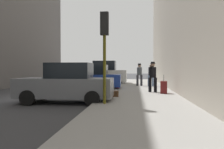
{
  "coord_description": "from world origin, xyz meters",
  "views": [
    {
      "loc": [
        5.7,
        -11.91,
        1.56
      ],
      "look_at": [
        3.89,
        7.68,
        1.05
      ],
      "focal_mm": 40.0,
      "sensor_mm": 36.0,
      "label": 1
    }
  ],
  "objects_px": {
    "parked_blue_sedan": "(92,78)",
    "rolling_suitcase": "(164,87)",
    "parked_white_van": "(103,74)",
    "pedestrian_with_beanie": "(139,73)",
    "parked_gray_coupe": "(66,84)",
    "traffic_light": "(105,38)",
    "duffel_bag": "(115,94)",
    "pedestrian_in_jeans": "(151,74)",
    "fire_hydrant": "(117,83)",
    "pedestrian_with_fedora": "(153,75)"
  },
  "relations": [
    {
      "from": "parked_blue_sedan",
      "to": "rolling_suitcase",
      "type": "height_order",
      "value": "parked_blue_sedan"
    },
    {
      "from": "parked_white_van",
      "to": "pedestrian_with_beanie",
      "type": "bearing_deg",
      "value": -47.37
    },
    {
      "from": "parked_gray_coupe",
      "to": "traffic_light",
      "type": "relative_size",
      "value": 1.17
    },
    {
      "from": "traffic_light",
      "to": "pedestrian_with_beanie",
      "type": "bearing_deg",
      "value": 81.4
    },
    {
      "from": "rolling_suitcase",
      "to": "parked_white_van",
      "type": "bearing_deg",
      "value": 115.8
    },
    {
      "from": "duffel_bag",
      "to": "rolling_suitcase",
      "type": "bearing_deg",
      "value": 34.72
    },
    {
      "from": "parked_white_van",
      "to": "pedestrian_in_jeans",
      "type": "height_order",
      "value": "parked_white_van"
    },
    {
      "from": "pedestrian_in_jeans",
      "to": "rolling_suitcase",
      "type": "xyz_separation_m",
      "value": [
        0.36,
        -5.45,
        -0.61
      ]
    },
    {
      "from": "fire_hydrant",
      "to": "rolling_suitcase",
      "type": "relative_size",
      "value": 0.68
    },
    {
      "from": "parked_white_van",
      "to": "fire_hydrant",
      "type": "height_order",
      "value": "parked_white_van"
    },
    {
      "from": "parked_gray_coupe",
      "to": "duffel_bag",
      "type": "relative_size",
      "value": 9.57
    },
    {
      "from": "pedestrian_in_jeans",
      "to": "pedestrian_with_fedora",
      "type": "bearing_deg",
      "value": -92.42
    },
    {
      "from": "fire_hydrant",
      "to": "rolling_suitcase",
      "type": "bearing_deg",
      "value": -48.09
    },
    {
      "from": "parked_white_van",
      "to": "pedestrian_in_jeans",
      "type": "bearing_deg",
      "value": -44.14
    },
    {
      "from": "fire_hydrant",
      "to": "traffic_light",
      "type": "bearing_deg",
      "value": -89.62
    },
    {
      "from": "traffic_light",
      "to": "pedestrian_with_fedora",
      "type": "distance_m",
      "value": 5.68
    },
    {
      "from": "parked_white_van",
      "to": "pedestrian_with_beanie",
      "type": "height_order",
      "value": "parked_white_van"
    },
    {
      "from": "pedestrian_with_beanie",
      "to": "pedestrian_in_jeans",
      "type": "xyz_separation_m",
      "value": [
        0.88,
        -0.46,
        -0.03
      ]
    },
    {
      "from": "traffic_light",
      "to": "pedestrian_with_beanie",
      "type": "xyz_separation_m",
      "value": [
        1.55,
        10.26,
        -1.62
      ]
    },
    {
      "from": "fire_hydrant",
      "to": "parked_blue_sedan",
      "type": "bearing_deg",
      "value": 177.83
    },
    {
      "from": "duffel_bag",
      "to": "parked_white_van",
      "type": "bearing_deg",
      "value": 100.32
    },
    {
      "from": "pedestrian_in_jeans",
      "to": "traffic_light",
      "type": "bearing_deg",
      "value": -103.96
    },
    {
      "from": "rolling_suitcase",
      "to": "traffic_light",
      "type": "bearing_deg",
      "value": -122.75
    },
    {
      "from": "pedestrian_with_beanie",
      "to": "duffel_bag",
      "type": "bearing_deg",
      "value": -99.81
    },
    {
      "from": "parked_white_van",
      "to": "rolling_suitcase",
      "type": "distance_m",
      "value": 10.69
    },
    {
      "from": "pedestrian_with_beanie",
      "to": "rolling_suitcase",
      "type": "xyz_separation_m",
      "value": [
        1.24,
        -5.91,
        -0.65
      ]
    },
    {
      "from": "parked_white_van",
      "to": "fire_hydrant",
      "type": "bearing_deg",
      "value": -74.36
    },
    {
      "from": "fire_hydrant",
      "to": "pedestrian_with_beanie",
      "type": "height_order",
      "value": "pedestrian_with_beanie"
    },
    {
      "from": "parked_gray_coupe",
      "to": "pedestrian_with_fedora",
      "type": "relative_size",
      "value": 2.37
    },
    {
      "from": "fire_hydrant",
      "to": "pedestrian_with_fedora",
      "type": "height_order",
      "value": "pedestrian_with_fedora"
    },
    {
      "from": "pedestrian_in_jeans",
      "to": "fire_hydrant",
      "type": "bearing_deg",
      "value": -137.43
    },
    {
      "from": "parked_blue_sedan",
      "to": "traffic_light",
      "type": "distance_m",
      "value": 8.03
    },
    {
      "from": "pedestrian_in_jeans",
      "to": "rolling_suitcase",
      "type": "bearing_deg",
      "value": -86.23
    },
    {
      "from": "parked_gray_coupe",
      "to": "duffel_bag",
      "type": "distance_m",
      "value": 2.58
    },
    {
      "from": "traffic_light",
      "to": "rolling_suitcase",
      "type": "distance_m",
      "value": 5.64
    },
    {
      "from": "parked_white_van",
      "to": "traffic_light",
      "type": "height_order",
      "value": "traffic_light"
    },
    {
      "from": "traffic_light",
      "to": "pedestrian_with_fedora",
      "type": "xyz_separation_m",
      "value": [
        2.23,
        4.96,
        -1.62
      ]
    },
    {
      "from": "pedestrian_in_jeans",
      "to": "parked_white_van",
      "type": "bearing_deg",
      "value": 135.86
    },
    {
      "from": "traffic_light",
      "to": "duffel_bag",
      "type": "bearing_deg",
      "value": 85.08
    },
    {
      "from": "parked_gray_coupe",
      "to": "pedestrian_with_beanie",
      "type": "bearing_deg",
      "value": 69.53
    },
    {
      "from": "parked_gray_coupe",
      "to": "pedestrian_in_jeans",
      "type": "xyz_separation_m",
      "value": [
        4.29,
        8.66,
        0.26
      ]
    },
    {
      "from": "rolling_suitcase",
      "to": "parked_gray_coupe",
      "type": "bearing_deg",
      "value": -145.36
    },
    {
      "from": "parked_blue_sedan",
      "to": "pedestrian_in_jeans",
      "type": "height_order",
      "value": "pedestrian_in_jeans"
    },
    {
      "from": "parked_white_van",
      "to": "rolling_suitcase",
      "type": "relative_size",
      "value": 4.44
    },
    {
      "from": "parked_blue_sedan",
      "to": "pedestrian_with_beanie",
      "type": "bearing_deg",
      "value": 38.17
    },
    {
      "from": "parked_gray_coupe",
      "to": "pedestrian_with_beanie",
      "type": "height_order",
      "value": "pedestrian_with_beanie"
    },
    {
      "from": "fire_hydrant",
      "to": "pedestrian_with_fedora",
      "type": "relative_size",
      "value": 0.4
    },
    {
      "from": "parked_gray_coupe",
      "to": "rolling_suitcase",
      "type": "bearing_deg",
      "value": 34.64
    },
    {
      "from": "duffel_bag",
      "to": "pedestrian_in_jeans",
      "type": "bearing_deg",
      "value": 72.98
    },
    {
      "from": "fire_hydrant",
      "to": "pedestrian_in_jeans",
      "type": "xyz_separation_m",
      "value": [
        2.48,
        2.28,
        0.61
      ]
    }
  ]
}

